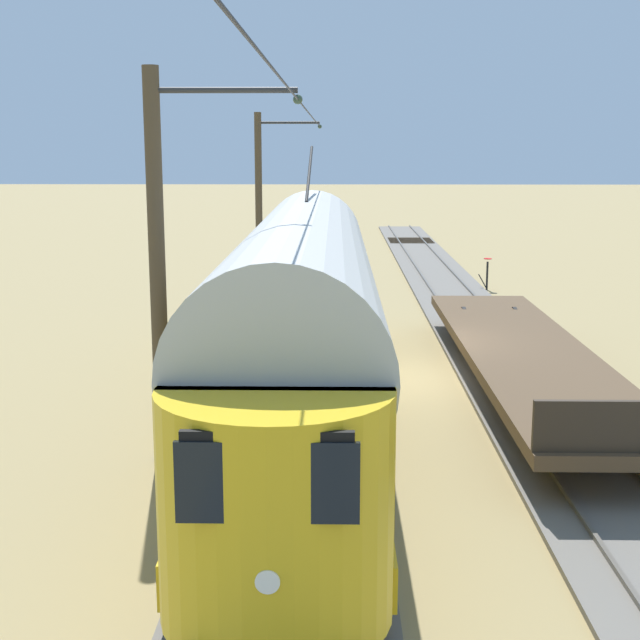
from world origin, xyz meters
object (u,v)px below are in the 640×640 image
object	(u,v)px
catenary_pole_mid_near	(161,262)
vintage_streetcar	(303,316)
switch_stand	(487,272)
flatcar_adjacent	(528,355)
catenary_pole_foreground	(260,196)

from	to	relation	value
catenary_pole_mid_near	vintage_streetcar	bearing A→B (deg)	-142.83
vintage_streetcar	switch_stand	bearing A→B (deg)	-110.66
flatcar_adjacent	switch_stand	size ratio (longest dim) A/B	11.57
vintage_streetcar	switch_stand	xyz separation A→B (m)	(-6.50, -17.25, -1.56)
switch_stand	catenary_pole_foreground	bearing A→B (deg)	-7.60
vintage_streetcar	flatcar_adjacent	xyz separation A→B (m)	(-4.99, -2.74, -1.41)
catenary_pole_foreground	switch_stand	size ratio (longest dim) A/B	5.50
vintage_streetcar	flatcar_adjacent	world-z (taller)	vintage_streetcar
flatcar_adjacent	catenary_pole_foreground	size ratio (longest dim) A/B	2.10
catenary_pole_foreground	flatcar_adjacent	bearing A→B (deg)	115.07
vintage_streetcar	catenary_pole_mid_near	bearing A→B (deg)	37.17
flatcar_adjacent	switch_stand	xyz separation A→B (m)	(-1.52, -14.51, -0.16)
vintage_streetcar	switch_stand	distance (m)	18.50
vintage_streetcar	catenary_pole_foreground	size ratio (longest dim) A/B	2.67
vintage_streetcar	catenary_pole_mid_near	xyz separation A→B (m)	(2.35, 1.78, 1.28)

